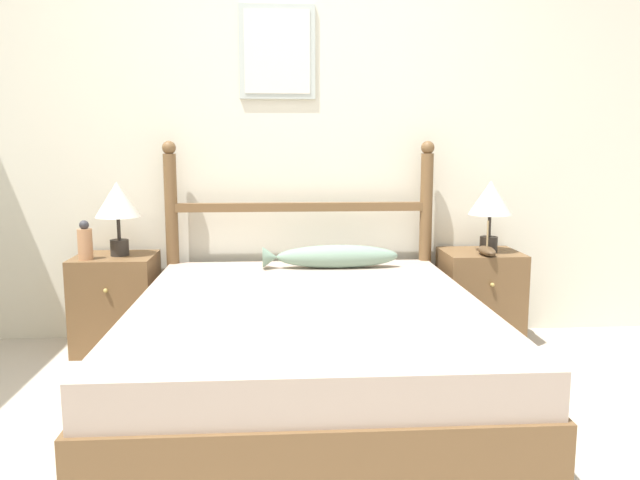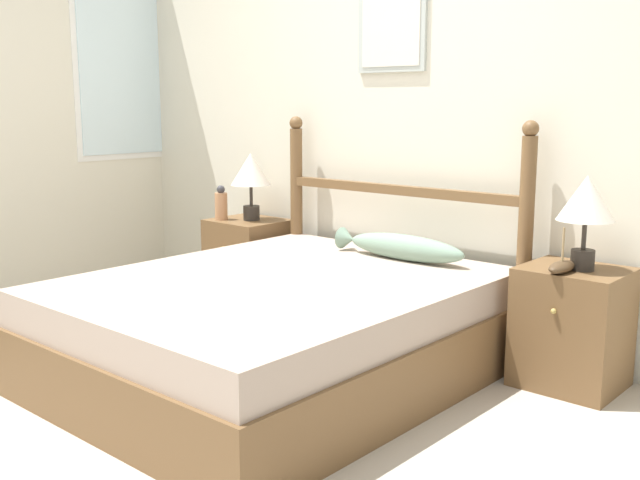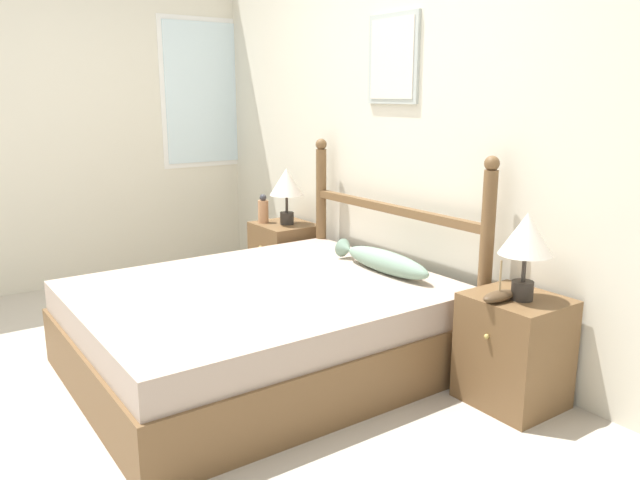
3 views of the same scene
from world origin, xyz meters
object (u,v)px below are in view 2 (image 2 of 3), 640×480
Objects in this scene: nightstand_left at (248,262)px; table_lamp_left at (251,172)px; bottle at (221,204)px; fish_pillow at (400,247)px; bed at (278,329)px; nightstand_right at (572,327)px; table_lamp_right at (586,203)px; model_boat at (562,266)px.

table_lamp_left is at bearing 7.92° from nightstand_left.
fish_pillow is at bearing 0.93° from bottle.
bed is 3.55× the size of nightstand_left.
table_lamp_left is at bearing 35.93° from bottle.
table_lamp_right reaches higher than nightstand_right.
table_lamp_right reaches higher than model_boat.
bed is 1.32m from nightstand_left.
nightstand_right is 0.93m from fish_pillow.
table_lamp_left reaches higher than bed.
table_lamp_left is 0.28m from bottle.
nightstand_right is (2.10, 0.00, 0.00)m from nightstand_left.
bed is 1.43m from table_lamp_left.
table_lamp_left is (-2.07, 0.00, 0.57)m from nightstand_right.
nightstand_right reaches higher than bed.
table_lamp_left reaches higher than nightstand_right.
table_lamp_right reaches higher than nightstand_left.
bed is 1.47m from table_lamp_right.
fish_pillow is (1.22, -0.09, 0.27)m from nightstand_left.
nightstand_right is 1.31× the size of table_lamp_right.
bottle is at bearing -138.91° from nightstand_left.
fish_pillow is at bearing -174.48° from nightstand_right.
model_boat is (1.04, 0.68, 0.33)m from bed.
bed is 4.64× the size of table_lamp_left.
table_lamp_right is 0.97m from fish_pillow.
table_lamp_right reaches higher than bed.
table_lamp_right is at bearing -26.96° from nightstand_right.
nightstand_right is 0.32m from model_boat.
nightstand_right is 0.71× the size of fish_pillow.
model_boat reaches higher than bed.
bed is 9.57× the size of model_boat.
model_boat is (2.21, -0.02, -0.07)m from bottle.
model_boat reaches higher than nightstand_right.
table_lamp_right is (2.10, -0.02, 0.00)m from table_lamp_left.
bed is at bearing -144.13° from table_lamp_right.
model_boat is at bearing 33.08° from bed.
table_lamp_right is (0.03, -0.02, 0.57)m from nightstand_right.
nightstand_left is at bearing 180.00° from nightstand_right.
table_lamp_left reaches higher than fish_pillow.
nightstand_right is 2.14m from table_lamp_left.
table_lamp_right reaches higher than bottle.
model_boat is (2.06, -0.13, -0.27)m from table_lamp_left.
model_boat is 0.26× the size of fish_pillow.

